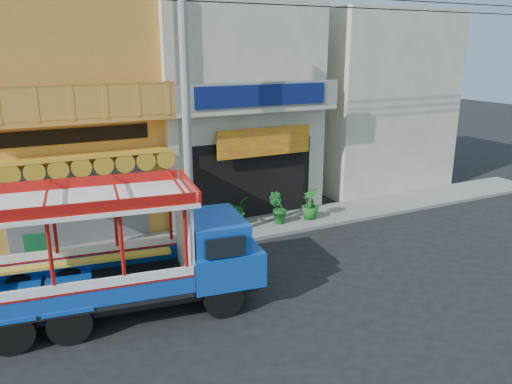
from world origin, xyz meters
TOP-DOWN VIEW (x-y plane):
  - ground at (0.00, 0.00)m, footprint 90.00×90.00m
  - sidewalk at (0.00, 4.00)m, footprint 30.00×2.00m
  - shophouse_left at (-4.00, 7.96)m, footprint 6.00×7.50m
  - shophouse_right at (2.00, 7.96)m, footprint 6.00×6.75m
  - party_pilaster at (-1.00, 4.85)m, footprint 0.35×0.30m
  - filler_building_right at (9.00, 8.00)m, footprint 6.00×6.00m
  - utility_pole at (-0.85, 3.30)m, footprint 28.00×0.26m
  - songthaew_truck at (-3.34, 0.20)m, footprint 6.94×3.00m
  - green_sign at (-5.38, 3.82)m, footprint 0.62×0.40m
  - potted_plant_a at (1.08, 4.46)m, footprint 1.14×1.15m
  - potted_plant_b at (2.42, 3.90)m, footprint 0.77×0.72m
  - potted_plant_c at (3.69, 3.82)m, footprint 0.66×0.66m

SIDE VIEW (x-z plane):
  - ground at x=0.00m, z-range 0.00..0.00m
  - sidewalk at x=0.00m, z-range 0.00..0.12m
  - green_sign at x=-5.38m, z-range 0.04..1.00m
  - potted_plant_a at x=1.08m, z-range 0.12..1.08m
  - potted_plant_b at x=2.42m, z-range 0.12..1.23m
  - potted_plant_c at x=3.69m, z-range 0.12..1.25m
  - songthaew_truck at x=-3.34m, z-range -0.06..3.08m
  - filler_building_right at x=9.00m, z-range 0.00..7.60m
  - party_pilaster at x=-1.00m, z-range 0.00..8.00m
  - shophouse_right at x=2.00m, z-range -0.01..8.23m
  - shophouse_left at x=-4.00m, z-range -0.01..8.23m
  - utility_pole at x=-0.85m, z-range 0.53..9.53m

